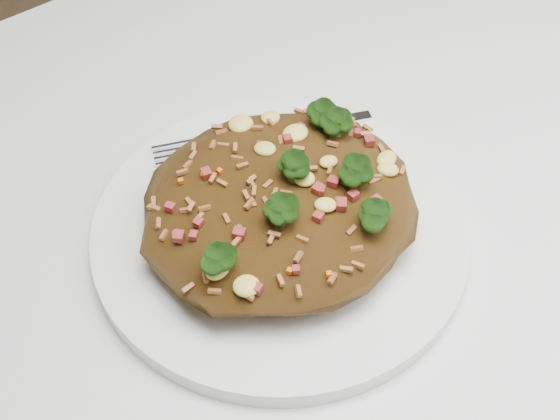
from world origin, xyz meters
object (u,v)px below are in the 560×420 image
object	(u,v)px
fried_rice	(281,196)
fork	(275,133)
dining_table	(425,299)
plate	(280,232)

from	to	relation	value
fried_rice	fork	xyz separation A→B (m)	(0.05, 0.07, -0.03)
dining_table	fork	size ratio (longest dim) A/B	7.72
dining_table	fork	distance (m)	0.17
plate	fried_rice	bearing A→B (deg)	-40.92
dining_table	fried_rice	distance (m)	0.17
fried_rice	plate	bearing A→B (deg)	139.08
plate	fried_rice	size ratio (longest dim) A/B	1.37
fried_rice	fork	distance (m)	0.09
dining_table	fried_rice	world-z (taller)	fried_rice
plate	fork	bearing A→B (deg)	54.31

